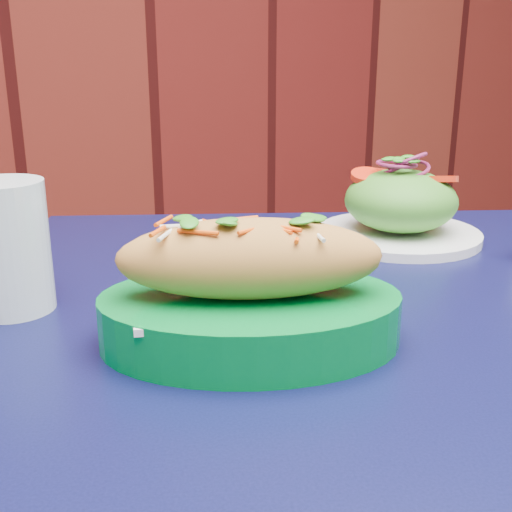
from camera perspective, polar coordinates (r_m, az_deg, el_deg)
name	(u,v)px	position (r m, az deg, el deg)	size (l,w,h in m)	color
cafe_table	(363,392)	(0.67, 9.53, -11.86)	(1.05, 1.05, 0.75)	black
banh_mi_basket	(250,293)	(0.54, -0.52, -3.32)	(0.30, 0.25, 0.12)	#007029
salad_plate	(400,207)	(0.87, 12.69, 4.26)	(0.22, 0.22, 0.11)	white
water_glass	(8,247)	(0.65, -21.20, 0.76)	(0.08, 0.08, 0.13)	silver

